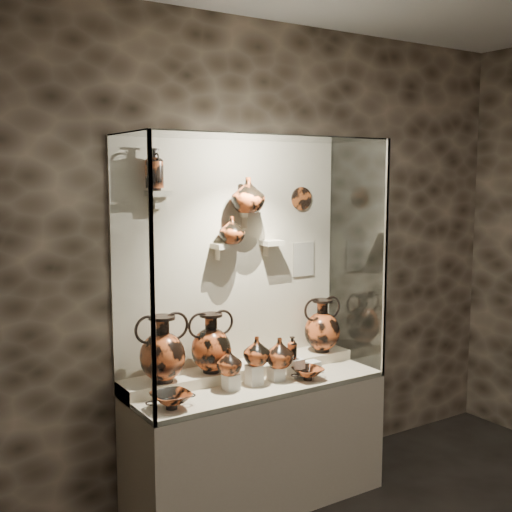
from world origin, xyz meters
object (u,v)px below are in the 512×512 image
at_px(lekythos_small, 292,347).
at_px(kylix_left, 171,399).
at_px(kylix_right, 308,372).
at_px(jug_c, 279,352).
at_px(amphora_left, 163,349).
at_px(ovoid_vase_b, 248,195).
at_px(amphora_mid, 211,343).
at_px(jug_a, 229,361).
at_px(amphora_right, 322,325).
at_px(jug_b, 257,351).
at_px(ovoid_vase_a, 232,230).
at_px(lekythos_tall, 155,167).

height_order(lekythos_small, kylix_left, lekythos_small).
bearing_deg(kylix_right, jug_c, 133.29).
xyz_separation_m(amphora_left, ovoid_vase_b, (0.65, 0.06, 0.93)).
height_order(amphora_mid, kylix_right, amphora_mid).
xyz_separation_m(jug_a, ovoid_vase_b, (0.29, 0.23, 1.02)).
relative_size(jug_a, lekythos_small, 0.96).
relative_size(jug_a, ovoid_vase_b, 0.72).
xyz_separation_m(amphora_right, jug_b, (-0.68, -0.19, -0.04)).
distance_m(jug_c, ovoid_vase_a, 0.86).
height_order(jug_b, jug_c, jug_b).
distance_m(jug_a, kylix_right, 0.56).
xyz_separation_m(jug_a, jug_b, (0.20, 0.00, 0.04)).
bearing_deg(jug_b, ovoid_vase_b, 67.84).
bearing_deg(jug_a, ovoid_vase_a, 65.33).
distance_m(lekythos_tall, ovoid_vase_b, 0.66).
distance_m(amphora_mid, amphora_right, 0.91).
height_order(amphora_right, jug_b, amphora_right).
bearing_deg(ovoid_vase_a, amphora_right, -13.47).
bearing_deg(amphora_right, ovoid_vase_b, 175.61).
height_order(lekythos_small, ovoid_vase_a, ovoid_vase_a).
bearing_deg(lekythos_small, kylix_left, -178.11).
distance_m(amphora_mid, jug_c, 0.45).
bearing_deg(amphora_right, ovoid_vase_a, 174.19).
xyz_separation_m(jug_b, lekythos_small, (0.28, -0.00, -0.01)).
distance_m(amphora_right, kylix_right, 0.51).
height_order(amphora_right, kylix_right, amphora_right).
height_order(jug_b, kylix_left, jug_b).
xyz_separation_m(amphora_left, lekythos_small, (0.85, -0.18, -0.07)).
distance_m(lekythos_small, ovoid_vase_a, 0.87).
xyz_separation_m(amphora_mid, lekythos_small, (0.51, -0.19, -0.06)).
height_order(amphora_left, lekythos_tall, lekythos_tall).
bearing_deg(lekythos_small, ovoid_vase_a, 135.61).
xyz_separation_m(amphora_left, lekythos_tall, (0.02, 0.10, 1.10)).
bearing_deg(jug_b, jug_a, 177.55).
distance_m(jug_b, ovoid_vase_b, 1.01).
bearing_deg(amphora_mid, jug_c, -7.97).
relative_size(amphora_left, kylix_left, 1.45).
height_order(amphora_right, lekythos_small, amphora_right).
relative_size(amphora_left, lekythos_small, 2.39).
bearing_deg(jug_a, kylix_right, -1.64).
distance_m(amphora_left, ovoid_vase_a, 0.89).
distance_m(kylix_right, lekythos_tall, 1.64).
xyz_separation_m(amphora_right, lekythos_small, (-0.40, -0.19, -0.05)).
height_order(lekythos_small, lekythos_tall, lekythos_tall).
xyz_separation_m(jug_a, jug_c, (0.37, -0.01, 0.00)).
bearing_deg(jug_c, jug_b, 176.14).
height_order(kylix_left, ovoid_vase_b, ovoid_vase_b).
xyz_separation_m(jug_a, lekythos_small, (0.48, 0.00, 0.02)).
xyz_separation_m(amphora_right, lekythos_tall, (-1.24, 0.09, 1.12)).
bearing_deg(jug_b, amphora_mid, 137.93).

